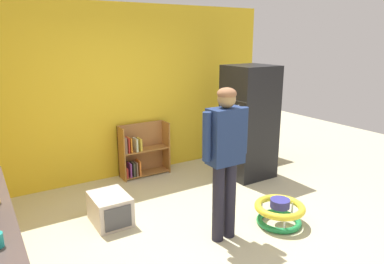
{
  "coord_description": "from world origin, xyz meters",
  "views": [
    {
      "loc": [
        -2.04,
        -2.97,
        2.2
      ],
      "look_at": [
        0.05,
        0.38,
        1.14
      ],
      "focal_mm": 33.46,
      "sensor_mm": 36.0,
      "label": 1
    }
  ],
  "objects_px": {
    "refrigerator": "(249,122)",
    "pet_carrier": "(110,209)",
    "bookshelf": "(140,153)",
    "baby_walker": "(279,212)",
    "standing_person": "(225,152)"
  },
  "relations": [
    {
      "from": "standing_person",
      "to": "pet_carrier",
      "type": "height_order",
      "value": "standing_person"
    },
    {
      "from": "baby_walker",
      "to": "refrigerator",
      "type": "bearing_deg",
      "value": 63.42
    },
    {
      "from": "standing_person",
      "to": "pet_carrier",
      "type": "xyz_separation_m",
      "value": [
        -0.96,
        1.0,
        -0.84
      ]
    },
    {
      "from": "pet_carrier",
      "to": "standing_person",
      "type": "bearing_deg",
      "value": -46.19
    },
    {
      "from": "baby_walker",
      "to": "pet_carrier",
      "type": "distance_m",
      "value": 2.05
    },
    {
      "from": "bookshelf",
      "to": "standing_person",
      "type": "height_order",
      "value": "standing_person"
    },
    {
      "from": "bookshelf",
      "to": "standing_person",
      "type": "relative_size",
      "value": 0.5
    },
    {
      "from": "refrigerator",
      "to": "baby_walker",
      "type": "relative_size",
      "value": 2.95
    },
    {
      "from": "refrigerator",
      "to": "standing_person",
      "type": "height_order",
      "value": "refrigerator"
    },
    {
      "from": "baby_walker",
      "to": "standing_person",
      "type": "bearing_deg",
      "value": 171.82
    },
    {
      "from": "bookshelf",
      "to": "standing_person",
      "type": "xyz_separation_m",
      "value": [
        -0.0,
        -2.25,
        0.65
      ]
    },
    {
      "from": "refrigerator",
      "to": "standing_person",
      "type": "xyz_separation_m",
      "value": [
        -1.48,
        -1.33,
        0.13
      ]
    },
    {
      "from": "standing_person",
      "to": "pet_carrier",
      "type": "relative_size",
      "value": 3.08
    },
    {
      "from": "refrigerator",
      "to": "pet_carrier",
      "type": "bearing_deg",
      "value": -172.31
    },
    {
      "from": "bookshelf",
      "to": "refrigerator",
      "type": "bearing_deg",
      "value": -31.88
    }
  ]
}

